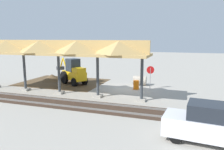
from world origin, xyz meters
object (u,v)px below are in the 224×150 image
(distant_parked_car, at_px, (209,123))
(backhoe, at_px, (73,73))
(stop_sign, at_px, (150,73))
(concrete_pipe, at_px, (140,80))
(traffic_barrel, at_px, (136,85))

(distant_parked_car, bearing_deg, backhoe, -38.61)
(stop_sign, bearing_deg, backhoe, 0.74)
(concrete_pipe, bearing_deg, traffic_barrel, 91.35)
(concrete_pipe, bearing_deg, stop_sign, 131.73)
(stop_sign, height_order, distant_parked_car, stop_sign)
(backhoe, bearing_deg, stop_sign, -179.26)
(distant_parked_car, xyz_separation_m, traffic_barrel, (5.78, -9.95, -0.53))
(stop_sign, relative_size, backhoe, 0.47)
(stop_sign, relative_size, concrete_pipe, 1.63)
(concrete_pipe, bearing_deg, distant_parked_car, 115.89)
(backhoe, height_order, distant_parked_car, backhoe)
(backhoe, distance_m, concrete_pipe, 7.41)
(concrete_pipe, relative_size, distant_parked_car, 0.33)
(traffic_barrel, bearing_deg, distant_parked_car, 120.15)
(backhoe, xyz_separation_m, traffic_barrel, (-7.24, 0.44, -0.82))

